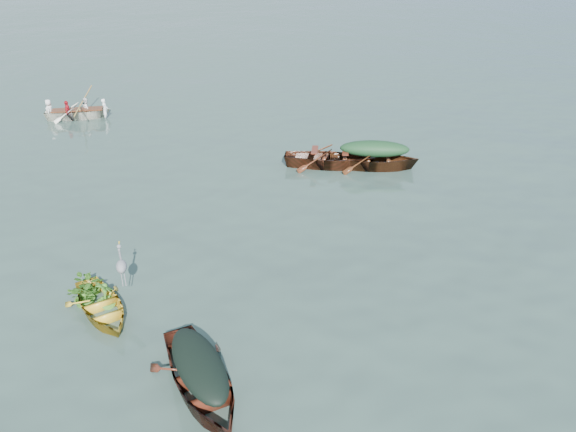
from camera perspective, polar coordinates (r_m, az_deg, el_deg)
The scene contains 13 objects.
ground at distance 13.03m, azimuth -1.51°, elevation -5.61°, with size 140.00×140.00×0.00m, color #354A42.
yellow_dinghy at distance 12.34m, azimuth -18.31°, elevation -9.42°, with size 1.16×2.68×0.69m, color gold.
dark_covered_boat at distance 10.23m, azimuth -8.74°, elevation -17.23°, with size 1.36×3.66×0.91m, color #531E13.
green_tarp_boat at distance 18.58m, azimuth 8.64°, elevation 4.82°, with size 1.26×4.05×0.92m, color #492911.
open_wooden_boat at distance 18.52m, azimuth 4.24°, elevation 5.00°, with size 1.28×4.12×0.95m, color #592516.
rowed_boat at distance 24.71m, azimuth -20.47°, elevation 9.26°, with size 1.08×3.59×0.82m, color white.
dark_tarp_cover at distance 9.78m, azimuth -9.02°, elevation -14.51°, with size 0.75×2.01×0.40m, color black.
green_tarp_cover at distance 18.31m, azimuth 8.80°, elevation 6.89°, with size 0.69×2.23×0.52m, color #183B1D.
thwart_benches at distance 18.34m, azimuth 4.29°, elevation 6.42°, with size 0.77×2.06×0.04m, color #4F1D12, non-canonical shape.
heron at distance 12.04m, azimuth -16.48°, elevation -5.45°, with size 0.28×0.40×0.92m, color gray, non-canonical shape.
dinghy_weeds at distance 12.44m, azimuth -19.42°, elevation -5.68°, with size 0.70×0.90×0.60m, color #2F6119.
rowers at distance 24.50m, azimuth -20.78°, elevation 11.00°, with size 0.97×2.51×0.76m, color white.
oars at distance 24.59m, azimuth -20.64°, elevation 10.22°, with size 2.60×0.60×0.06m, color olive, non-canonical shape.
Camera 1 is at (-2.27, -10.62, 7.21)m, focal length 35.00 mm.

